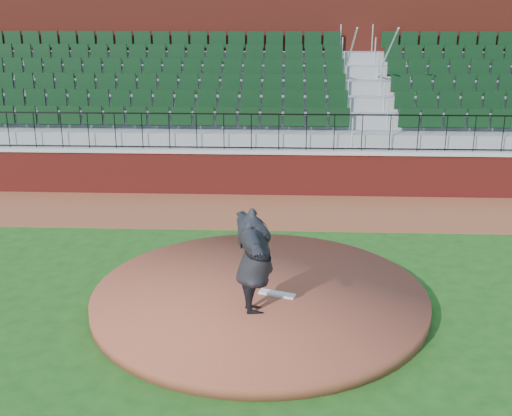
# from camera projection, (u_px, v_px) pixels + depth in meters

# --- Properties ---
(ground) EXTENTS (90.00, 90.00, 0.00)m
(ground) POSITION_uv_depth(u_px,v_px,m) (252.00, 301.00, 11.30)
(ground) COLOR #1C4E16
(ground) RESTS_ON ground
(warning_track) EXTENTS (34.00, 3.20, 0.01)m
(warning_track) POSITION_uv_depth(u_px,v_px,m) (263.00, 210.00, 16.45)
(warning_track) COLOR brown
(warning_track) RESTS_ON ground
(field_wall) EXTENTS (34.00, 0.35, 1.20)m
(field_wall) POSITION_uv_depth(u_px,v_px,m) (265.00, 174.00, 17.79)
(field_wall) COLOR maroon
(field_wall) RESTS_ON ground
(wall_cap) EXTENTS (34.00, 0.45, 0.10)m
(wall_cap) POSITION_uv_depth(u_px,v_px,m) (265.00, 151.00, 17.60)
(wall_cap) COLOR #B7B7B7
(wall_cap) RESTS_ON field_wall
(wall_railing) EXTENTS (34.00, 0.05, 1.00)m
(wall_railing) POSITION_uv_depth(u_px,v_px,m) (265.00, 132.00, 17.43)
(wall_railing) COLOR black
(wall_railing) RESTS_ON wall_cap
(seating_stands) EXTENTS (34.00, 5.10, 4.60)m
(seating_stands) POSITION_uv_depth(u_px,v_px,m) (268.00, 101.00, 19.88)
(seating_stands) COLOR gray
(seating_stands) RESTS_ON ground
(concourse_wall) EXTENTS (34.00, 0.50, 5.50)m
(concourse_wall) POSITION_uv_depth(u_px,v_px,m) (270.00, 78.00, 22.41)
(concourse_wall) COLOR maroon
(concourse_wall) RESTS_ON ground
(pitchers_mound) EXTENTS (5.96, 5.96, 0.25)m
(pitchers_mound) POSITION_uv_depth(u_px,v_px,m) (260.00, 297.00, 11.18)
(pitchers_mound) COLOR brown
(pitchers_mound) RESTS_ON ground
(pitching_rubber) EXTENTS (0.66, 0.36, 0.04)m
(pitching_rubber) POSITION_uv_depth(u_px,v_px,m) (277.00, 294.00, 10.96)
(pitching_rubber) COLOR white
(pitching_rubber) RESTS_ON pitchers_mound
(pitcher) EXTENTS (1.02, 2.29, 1.80)m
(pitcher) POSITION_uv_depth(u_px,v_px,m) (254.00, 261.00, 10.12)
(pitcher) COLOR black
(pitcher) RESTS_ON pitchers_mound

